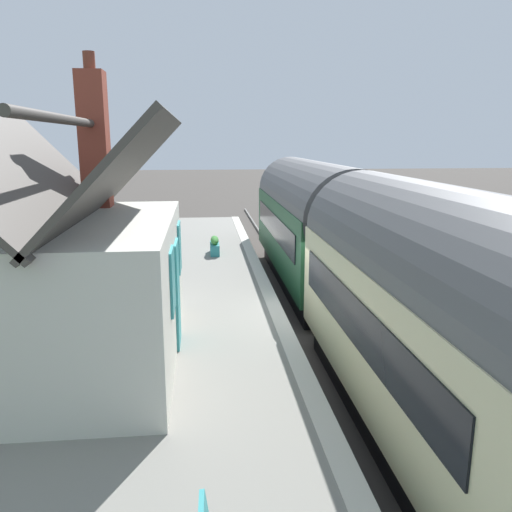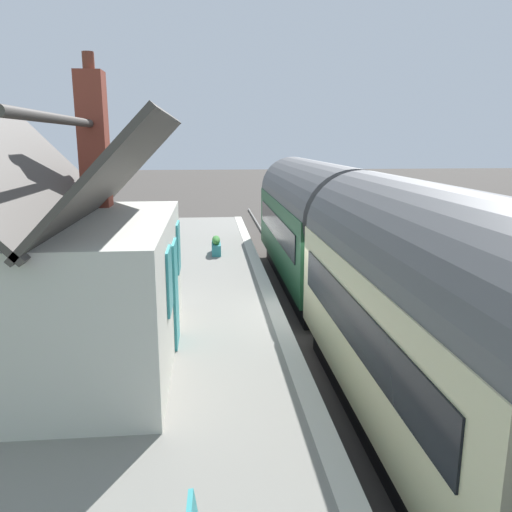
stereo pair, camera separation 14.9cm
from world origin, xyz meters
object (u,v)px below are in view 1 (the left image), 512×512
at_px(station_building, 83,281).
at_px(planter_corner_building, 139,258).
at_px(train, 434,312).
at_px(planter_bench_right, 215,245).
at_px(planter_edge_near, 161,232).
at_px(planter_edge_far, 131,231).

bearing_deg(station_building, planter_corner_building, -0.80).
xyz_separation_m(train, planter_bench_right, (10.49, 3.39, -0.93)).
distance_m(planter_bench_right, planter_edge_near, 3.83).
distance_m(train, planter_edge_far, 15.53).
distance_m(station_building, planter_edge_far, 12.40).
xyz_separation_m(planter_edge_far, planter_corner_building, (-5.06, -0.90, -0.03)).
height_order(train, planter_corner_building, train).
bearing_deg(planter_edge_near, station_building, 177.85).
bearing_deg(planter_edge_near, planter_bench_right, -145.66).
bearing_deg(planter_edge_far, planter_edge_near, -102.50).
height_order(station_building, planter_bench_right, station_building).
bearing_deg(planter_edge_near, train, -157.86).
relative_size(station_building, planter_edge_far, 6.18).
bearing_deg(planter_bench_right, planter_edge_far, 44.79).
distance_m(train, planter_bench_right, 11.06).
distance_m(station_building, planter_bench_right, 9.33).
bearing_deg(station_building, train, -105.03).
xyz_separation_m(planter_edge_far, planter_edge_near, (-0.28, -1.25, -0.00)).
xyz_separation_m(train, planter_edge_far, (13.93, 6.81, -0.93)).
height_order(train, planter_bench_right, train).
relative_size(planter_edge_far, planter_bench_right, 0.91).
distance_m(station_building, planter_corner_building, 7.36).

